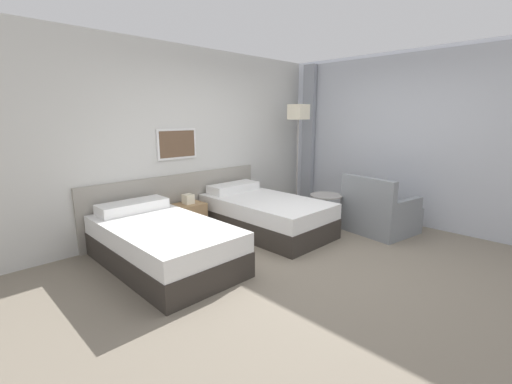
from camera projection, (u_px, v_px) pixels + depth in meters
name	position (u px, v px, depth m)	size (l,w,h in m)	color
ground_plane	(318.00, 261.00, 4.09)	(16.00, 16.00, 0.00)	slate
wall_headboard	(202.00, 143.00, 5.35)	(10.00, 0.10, 2.70)	silver
wall_window	(410.00, 140.00, 5.37)	(0.21, 4.71, 2.70)	white
bed_near_door	(162.00, 243.00, 3.96)	(1.08, 1.92, 0.63)	#332D28
bed_near_window	(265.00, 214.00, 5.13)	(1.08, 1.92, 0.63)	#332D28
nightstand	(189.00, 217.00, 5.06)	(0.44, 0.34, 0.59)	#9E7A51
floor_lamp	(298.00, 119.00, 5.97)	(0.28, 0.28, 1.90)	#9E9993
side_table	(326.00, 204.00, 5.28)	(0.49, 0.49, 0.52)	gray
armchair	(379.00, 215.00, 5.10)	(0.95, 0.99, 0.86)	gray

